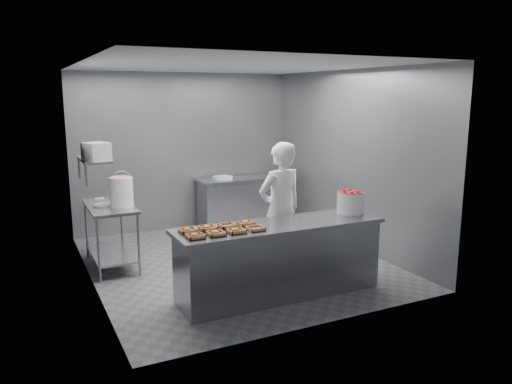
% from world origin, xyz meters
% --- Properties ---
extents(floor, '(4.50, 4.50, 0.00)m').
position_xyz_m(floor, '(0.00, 0.00, 0.00)').
color(floor, '#4C4C51').
rests_on(floor, ground).
extents(ceiling, '(4.50, 4.50, 0.00)m').
position_xyz_m(ceiling, '(0.00, 0.00, 2.80)').
color(ceiling, white).
rests_on(ceiling, wall_back).
extents(wall_back, '(4.00, 0.04, 2.80)m').
position_xyz_m(wall_back, '(0.00, 2.25, 1.40)').
color(wall_back, slate).
rests_on(wall_back, ground).
extents(wall_left, '(0.04, 4.50, 2.80)m').
position_xyz_m(wall_left, '(-2.00, 0.00, 1.40)').
color(wall_left, slate).
rests_on(wall_left, ground).
extents(wall_right, '(0.04, 4.50, 2.80)m').
position_xyz_m(wall_right, '(2.00, 0.00, 1.40)').
color(wall_right, slate).
rests_on(wall_right, ground).
extents(service_counter, '(2.60, 0.70, 0.90)m').
position_xyz_m(service_counter, '(0.00, -1.35, 0.45)').
color(service_counter, slate).
rests_on(service_counter, ground).
extents(prep_table, '(0.60, 1.20, 0.90)m').
position_xyz_m(prep_table, '(-1.65, 0.60, 0.59)').
color(prep_table, slate).
rests_on(prep_table, ground).
extents(back_counter, '(1.50, 0.60, 0.90)m').
position_xyz_m(back_counter, '(0.90, 1.90, 0.45)').
color(back_counter, slate).
rests_on(back_counter, ground).
extents(wall_shelf, '(0.35, 0.90, 0.03)m').
position_xyz_m(wall_shelf, '(-1.82, 0.60, 1.55)').
color(wall_shelf, slate).
rests_on(wall_shelf, wall_left).
extents(tray_0, '(0.19, 0.18, 0.06)m').
position_xyz_m(tray_0, '(-1.11, -1.48, 0.92)').
color(tray_0, tan).
rests_on(tray_0, service_counter).
extents(tray_1, '(0.19, 0.18, 0.06)m').
position_xyz_m(tray_1, '(-0.87, -1.48, 0.92)').
color(tray_1, tan).
rests_on(tray_1, service_counter).
extents(tray_2, '(0.19, 0.18, 0.06)m').
position_xyz_m(tray_2, '(-0.63, -1.48, 0.92)').
color(tray_2, tan).
rests_on(tray_2, service_counter).
extents(tray_3, '(0.19, 0.18, 0.04)m').
position_xyz_m(tray_3, '(-0.39, -1.48, 0.92)').
color(tray_3, tan).
rests_on(tray_3, service_counter).
extents(tray_4, '(0.19, 0.18, 0.06)m').
position_xyz_m(tray_4, '(-1.11, -1.22, 0.92)').
color(tray_4, tan).
rests_on(tray_4, service_counter).
extents(tray_5, '(0.19, 0.18, 0.06)m').
position_xyz_m(tray_5, '(-0.87, -1.22, 0.92)').
color(tray_5, tan).
rests_on(tray_5, service_counter).
extents(tray_6, '(0.19, 0.18, 0.04)m').
position_xyz_m(tray_6, '(-0.63, -1.22, 0.92)').
color(tray_6, tan).
rests_on(tray_6, service_counter).
extents(tray_7, '(0.19, 0.18, 0.06)m').
position_xyz_m(tray_7, '(-0.39, -1.22, 0.92)').
color(tray_7, tan).
rests_on(tray_7, service_counter).
extents(worker, '(0.71, 0.52, 1.81)m').
position_xyz_m(worker, '(0.33, -0.75, 0.91)').
color(worker, white).
rests_on(worker, ground).
extents(strawberry_tub, '(0.34, 0.34, 0.29)m').
position_xyz_m(strawberry_tub, '(1.08, -1.28, 1.05)').
color(strawberry_tub, silver).
rests_on(strawberry_tub, service_counter).
extents(glaze_bucket, '(0.34, 0.32, 0.49)m').
position_xyz_m(glaze_bucket, '(-1.51, 0.43, 1.11)').
color(glaze_bucket, silver).
rests_on(glaze_bucket, prep_table).
extents(bucket_lid, '(0.28, 0.28, 0.02)m').
position_xyz_m(bucket_lid, '(-1.73, 0.59, 0.91)').
color(bucket_lid, silver).
rests_on(bucket_lid, prep_table).
extents(rag, '(0.14, 0.12, 0.02)m').
position_xyz_m(rag, '(-1.71, 1.04, 0.91)').
color(rag, '#CCB28C').
rests_on(rag, prep_table).
extents(appliance, '(0.36, 0.39, 0.24)m').
position_xyz_m(appliance, '(-1.82, 0.33, 1.68)').
color(appliance, gray).
rests_on(appliance, wall_shelf).
extents(paper_stack, '(0.32, 0.25, 0.06)m').
position_xyz_m(paper_stack, '(0.59, 1.90, 0.93)').
color(paper_stack, silver).
rests_on(paper_stack, back_counter).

